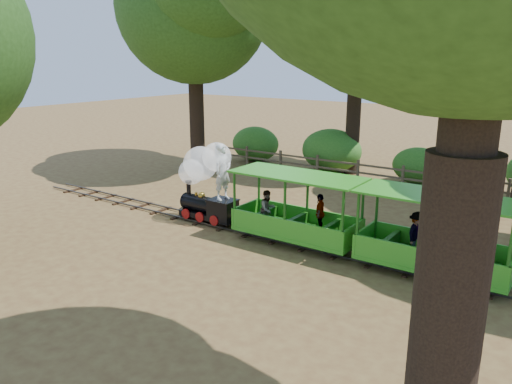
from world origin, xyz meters
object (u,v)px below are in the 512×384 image
Objects in this scene: carriage_front at (295,217)px; fence at (380,172)px; carriage_rear at (434,246)px; locomotive at (206,176)px.

carriage_front reaches higher than fence.
carriage_front and carriage_rear have the same top height.
locomotive is 0.71× the size of carriage_front.
carriage_rear is (7.43, -0.05, -0.77)m from locomotive.
carriage_rear is 0.21× the size of fence.
carriage_rear is at bearing 0.16° from carriage_front.
locomotive reaches higher than carriage_rear.
locomotive is at bearing 179.60° from carriage_rear.
locomotive is at bearing -110.04° from fence.
carriage_rear reaches higher than fence.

